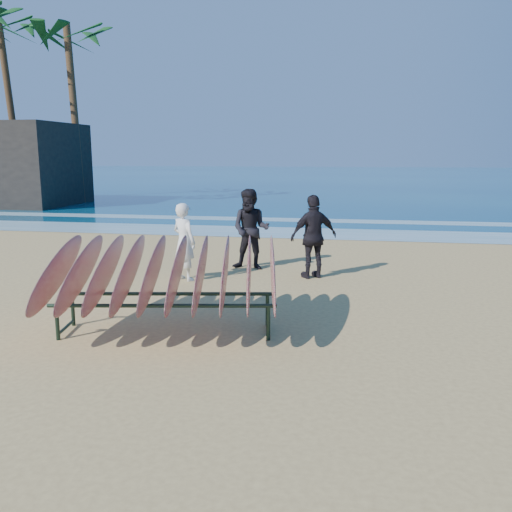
{
  "coord_description": "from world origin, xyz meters",
  "views": [
    {
      "loc": [
        1.54,
        -7.68,
        2.58
      ],
      "look_at": [
        0.0,
        0.8,
        0.95
      ],
      "focal_mm": 38.0,
      "sensor_mm": 36.0,
      "label": 1
    }
  ],
  "objects_px": {
    "surfboard_rack": "(165,273)",
    "palm_mid": "(70,39)",
    "person_dark_a": "(251,229)",
    "person_white": "(184,242)",
    "palm_right": "(4,31)",
    "person_dark_b": "(314,237)"
  },
  "relations": [
    {
      "from": "surfboard_rack",
      "to": "palm_mid",
      "type": "xyz_separation_m",
      "value": [
        -11.57,
        19.13,
        7.27
      ]
    },
    {
      "from": "surfboard_rack",
      "to": "palm_right",
      "type": "bearing_deg",
      "value": 118.02
    },
    {
      "from": "surfboard_rack",
      "to": "palm_mid",
      "type": "relative_size",
      "value": 0.39
    },
    {
      "from": "person_dark_b",
      "to": "palm_mid",
      "type": "height_order",
      "value": "palm_mid"
    },
    {
      "from": "person_dark_b",
      "to": "palm_mid",
      "type": "bearing_deg",
      "value": -78.14
    },
    {
      "from": "person_white",
      "to": "person_dark_b",
      "type": "height_order",
      "value": "person_dark_b"
    },
    {
      "from": "palm_mid",
      "to": "palm_right",
      "type": "bearing_deg",
      "value": 165.27
    },
    {
      "from": "person_dark_a",
      "to": "person_white",
      "type": "bearing_deg",
      "value": -126.62
    },
    {
      "from": "person_dark_b",
      "to": "palm_right",
      "type": "xyz_separation_m",
      "value": [
        -17.74,
        16.3,
        8.09
      ]
    },
    {
      "from": "person_white",
      "to": "person_dark_a",
      "type": "distance_m",
      "value": 1.76
    },
    {
      "from": "palm_right",
      "to": "surfboard_rack",
      "type": "bearing_deg",
      "value": -51.88
    },
    {
      "from": "person_white",
      "to": "palm_right",
      "type": "distance_m",
      "value": 24.18
    },
    {
      "from": "person_white",
      "to": "palm_right",
      "type": "bearing_deg",
      "value": -17.86
    },
    {
      "from": "person_white",
      "to": "palm_mid",
      "type": "height_order",
      "value": "palm_mid"
    },
    {
      "from": "surfboard_rack",
      "to": "person_dark_a",
      "type": "distance_m",
      "value": 4.63
    },
    {
      "from": "surfboard_rack",
      "to": "person_dark_a",
      "type": "relative_size",
      "value": 1.95
    },
    {
      "from": "surfboard_rack",
      "to": "palm_mid",
      "type": "bearing_deg",
      "value": 111.06
    },
    {
      "from": "surfboard_rack",
      "to": "palm_right",
      "type": "height_order",
      "value": "palm_right"
    },
    {
      "from": "palm_mid",
      "to": "surfboard_rack",
      "type": "bearing_deg",
      "value": -58.84
    },
    {
      "from": "person_dark_a",
      "to": "person_dark_b",
      "type": "height_order",
      "value": "person_dark_a"
    },
    {
      "from": "person_white",
      "to": "person_dark_b",
      "type": "distance_m",
      "value": 2.69
    },
    {
      "from": "person_white",
      "to": "palm_mid",
      "type": "bearing_deg",
      "value": -25.29
    }
  ]
}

